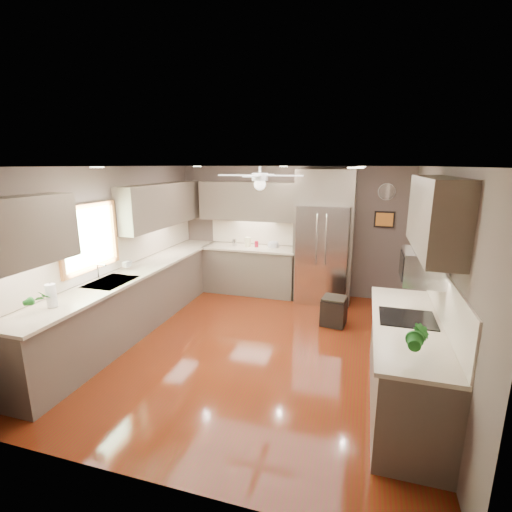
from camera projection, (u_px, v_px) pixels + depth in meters
The scene contains 27 objects.
floor at pixel (254, 345), 5.32m from camera, with size 5.00×5.00×0.00m, color #4E240A.
ceiling at pixel (253, 166), 4.72m from camera, with size 5.00×5.00×0.00m, color white.
wall_back at pixel (290, 231), 7.35m from camera, with size 4.50×4.50×0.00m, color brown.
wall_front at pixel (154, 344), 2.69m from camera, with size 4.50×4.50×0.00m, color brown.
wall_left at pixel (112, 251), 5.64m from camera, with size 5.00×5.00×0.00m, color brown.
wall_right at pixel (435, 275), 4.40m from camera, with size 5.00×5.00×0.00m, color brown.
canister_b at pixel (235, 242), 7.42m from camera, with size 0.09×0.09×0.14m, color silver.
canister_c at pixel (248, 242), 7.34m from camera, with size 0.12×0.12×0.20m, color beige.
canister_d at pixel (256, 244), 7.32m from camera, with size 0.08×0.08×0.12m, color maroon.
soap_bottle at pixel (128, 264), 5.74m from camera, with size 0.08×0.08×0.18m, color white.
potted_plant_left at pixel (38, 299), 4.05m from camera, with size 0.16×0.11×0.31m, color #1A5C1B.
potted_plant_right at pixel (418, 338), 3.09m from camera, with size 0.19×0.15×0.34m, color #1A5C1B.
bowl at pixel (273, 246), 7.24m from camera, with size 0.22×0.22×0.05m, color beige.
left_run at pixel (139, 297), 5.88m from camera, with size 0.65×4.70×1.45m.
back_run at pixel (251, 269), 7.45m from camera, with size 1.85×0.65×1.45m.
uppers at pixel (221, 208), 5.73m from camera, with size 4.50×4.70×0.95m.
window at pixel (89, 237), 5.09m from camera, with size 0.05×1.12×0.92m.
sink at pixel (111, 284), 5.17m from camera, with size 0.50×0.70×0.32m.
refrigerator at pixel (324, 239), 6.85m from camera, with size 1.06×0.75×2.45m.
right_run at pixel (406, 362), 3.92m from camera, with size 0.70×2.20×1.45m.
microwave at pixel (423, 267), 3.89m from camera, with size 0.43×0.55×0.34m.
ceiling_fan at pixel (260, 179), 5.04m from camera, with size 1.18×1.18×0.32m.
recessed_lights at pixel (259, 167), 5.10m from camera, with size 2.84×3.14×0.01m.
wall_clock at pixel (387, 192), 6.65m from camera, with size 0.30×0.03×0.30m.
framed_print at pixel (384, 219), 6.77m from camera, with size 0.36×0.03×0.30m.
stool at pixel (334, 311), 5.95m from camera, with size 0.42×0.42×0.46m.
paper_towel at pixel (51, 295), 4.20m from camera, with size 0.11×0.11×0.29m.
Camera 1 is at (1.41, -4.65, 2.52)m, focal length 26.00 mm.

